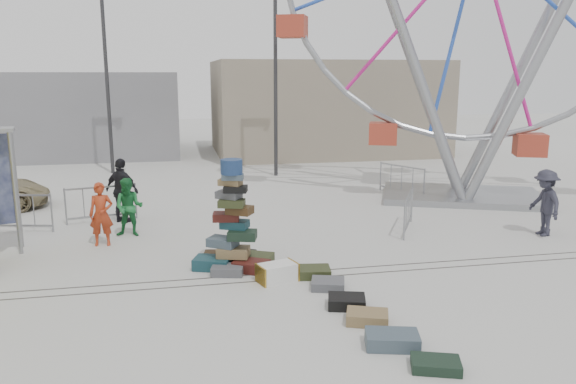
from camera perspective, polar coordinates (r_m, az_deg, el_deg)
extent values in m
plane|color=#9E9E99|center=(11.52, -4.44, -10.22)|extent=(90.00, 90.00, 0.00)
cube|color=#47443F|center=(12.08, -4.80, -9.14)|extent=(40.00, 0.04, 0.01)
cube|color=#47443F|center=(12.45, -5.02, -8.49)|extent=(40.00, 0.04, 0.01)
cube|color=gray|center=(31.75, 3.66, 8.61)|extent=(12.00, 8.00, 5.00)
cube|color=gray|center=(33.01, -19.89, 7.53)|extent=(10.00, 8.00, 4.40)
cylinder|color=#2D2D30|center=(23.98, -1.27, 11.14)|extent=(0.16, 0.16, 8.00)
cylinder|color=#2D2D30|center=(25.75, -17.91, 10.63)|extent=(0.16, 0.16, 8.00)
cube|color=#173E47|center=(12.93, -7.71, -7.16)|extent=(0.95, 0.80, 0.26)
cube|color=#471712|center=(12.68, -3.75, -7.52)|extent=(0.92, 0.84, 0.24)
cube|color=#422C15|center=(13.39, -7.00, -6.55)|extent=(0.79, 0.61, 0.22)
cube|color=#31381C|center=(13.14, -3.19, -6.80)|extent=(0.88, 0.78, 0.24)
cube|color=#52545A|center=(12.53, -6.15, -7.90)|extent=(0.78, 0.62, 0.20)
cube|color=black|center=(13.45, -4.87, -6.43)|extent=(0.81, 0.72, 0.22)
cube|color=olive|center=(12.86, -5.58, -6.08)|extent=(0.83, 0.68, 0.22)
cube|color=#42525E|center=(12.89, -6.64, -5.05)|extent=(0.79, 0.73, 0.20)
cube|color=black|center=(12.65, -4.67, -4.38)|extent=(0.72, 0.58, 0.20)
cube|color=#173E47|center=(12.82, -5.44, -3.28)|extent=(0.73, 0.63, 0.18)
cube|color=#471712|center=(12.78, -6.30, -2.50)|extent=(0.64, 0.49, 0.18)
cube|color=#422C15|center=(12.59, -4.94, -1.83)|extent=(0.68, 0.62, 0.18)
cube|color=#31381C|center=(12.50, -5.75, -1.14)|extent=(0.66, 0.53, 0.16)
cube|color=#52545A|center=(12.62, -6.03, -0.26)|extent=(0.64, 0.60, 0.16)
cube|color=black|center=(12.46, -5.35, 0.31)|extent=(0.58, 0.46, 0.14)
cube|color=olive|center=(12.52, -5.88, 1.02)|extent=(0.58, 0.51, 0.14)
cube|color=#42525E|center=(12.39, -5.64, 1.53)|extent=(0.52, 0.40, 0.12)
cylinder|color=navy|center=(12.39, -5.76, 2.58)|extent=(0.49, 0.49, 0.33)
cube|color=gray|center=(20.76, 17.23, -0.36)|extent=(6.21, 5.03, 0.22)
cylinder|color=gray|center=(19.23, 13.12, 11.54)|extent=(3.59, 1.72, 8.73)
cylinder|color=gray|center=(19.65, 23.38, 10.89)|extent=(3.59, 1.72, 8.73)
cylinder|color=gray|center=(21.16, 12.93, 11.56)|extent=(3.59, 1.72, 8.73)
cylinder|color=gray|center=(21.55, 22.29, 10.99)|extent=(3.59, 1.72, 8.73)
cube|color=#9F3322|center=(20.51, 17.49, 3.76)|extent=(1.26, 1.26, 0.75)
cylinder|color=gray|center=(15.31, -25.93, 0.10)|extent=(0.10, 0.10, 3.03)
cube|color=silver|center=(12.06, -1.10, -8.19)|extent=(0.93, 0.70, 0.38)
cube|color=#31381C|center=(12.36, 2.58, -8.13)|extent=(0.81, 0.66, 0.21)
cube|color=#52545A|center=(11.74, 4.08, -9.31)|extent=(0.81, 0.73, 0.18)
cube|color=black|center=(10.88, 5.97, -11.02)|extent=(0.82, 0.70, 0.22)
cube|color=olive|center=(10.29, 8.06, -12.49)|extent=(0.86, 0.73, 0.21)
cube|color=#42525E|center=(9.53, 10.54, -14.55)|extent=(0.96, 0.73, 0.24)
cube|color=black|center=(9.04, 14.79, -16.58)|extent=(0.84, 0.69, 0.16)
imported|color=#9D3116|center=(15.10, -18.44, -2.16)|extent=(0.60, 0.40, 1.64)
imported|color=#1B6C32|center=(15.75, -15.85, -1.51)|extent=(0.88, 0.74, 1.60)
imported|color=black|center=(17.25, -16.51, 0.14)|extent=(1.19, 1.01, 1.91)
imported|color=#242431|center=(16.72, 24.64, -1.00)|extent=(0.71, 1.20, 1.82)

